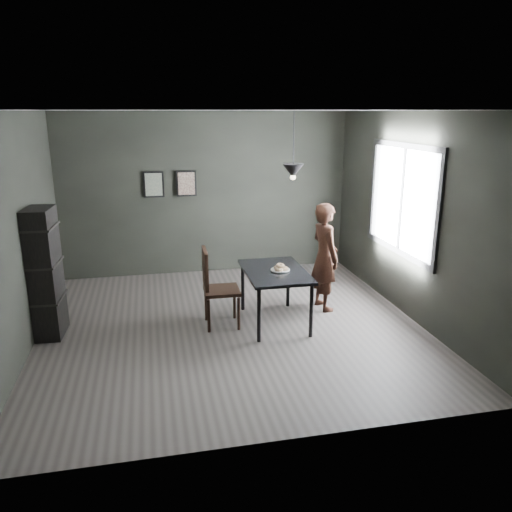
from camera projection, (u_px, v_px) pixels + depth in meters
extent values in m
plane|color=#35312E|center=(231.00, 326.00, 6.74)|extent=(5.00, 5.00, 0.00)
cube|color=black|center=(207.00, 194.00, 8.69)|extent=(5.00, 0.10, 2.80)
cube|color=silver|center=(228.00, 110.00, 5.95)|extent=(5.00, 5.00, 0.02)
cube|color=white|center=(402.00, 200.00, 6.98)|extent=(0.02, 1.80, 1.40)
cube|color=black|center=(402.00, 200.00, 6.98)|extent=(0.04, 1.96, 1.56)
cube|color=black|center=(275.00, 272.00, 6.65)|extent=(0.80, 1.20, 0.04)
cylinder|color=black|center=(259.00, 315.00, 6.18)|extent=(0.05, 0.05, 0.71)
cylinder|color=black|center=(311.00, 311.00, 6.32)|extent=(0.05, 0.05, 0.71)
cylinder|color=black|center=(243.00, 287.00, 7.20)|extent=(0.05, 0.05, 0.71)
cylinder|color=black|center=(288.00, 283.00, 7.34)|extent=(0.05, 0.05, 0.71)
cylinder|color=white|center=(280.00, 270.00, 6.63)|extent=(0.23, 0.23, 0.01)
torus|color=beige|center=(284.00, 268.00, 6.62)|extent=(0.12, 0.12, 0.04)
torus|color=beige|center=(278.00, 268.00, 6.66)|extent=(0.12, 0.12, 0.04)
torus|color=beige|center=(279.00, 269.00, 6.58)|extent=(0.12, 0.12, 0.04)
torus|color=beige|center=(280.00, 266.00, 6.61)|extent=(0.14, 0.14, 0.06)
imported|color=black|center=(325.00, 257.00, 7.15)|extent=(0.46, 0.62, 1.57)
cube|color=black|center=(222.00, 290.00, 6.64)|extent=(0.48, 0.48, 0.04)
cube|color=black|center=(205.00, 268.00, 6.51)|extent=(0.06, 0.46, 0.51)
cylinder|color=black|center=(209.00, 316.00, 6.49)|extent=(0.04, 0.04, 0.45)
cylinder|color=black|center=(239.00, 314.00, 6.56)|extent=(0.04, 0.04, 0.45)
cylinder|color=black|center=(206.00, 305.00, 6.87)|extent=(0.04, 0.04, 0.45)
cylinder|color=black|center=(235.00, 303.00, 6.94)|extent=(0.04, 0.04, 0.45)
cube|color=black|center=(45.00, 273.00, 6.27)|extent=(0.35, 0.57, 1.66)
cylinder|color=black|center=(294.00, 141.00, 6.33)|extent=(0.01, 0.01, 0.75)
cone|color=black|center=(293.00, 171.00, 6.43)|extent=(0.28, 0.28, 0.18)
sphere|color=#FFE0B2|center=(293.00, 177.00, 6.45)|extent=(0.07, 0.07, 0.07)
cube|color=black|center=(154.00, 184.00, 8.43)|extent=(0.34, 0.03, 0.44)
cube|color=#415B50|center=(154.00, 185.00, 8.41)|extent=(0.28, 0.01, 0.38)
cube|color=black|center=(186.00, 183.00, 8.54)|extent=(0.34, 0.03, 0.44)
cube|color=brown|center=(186.00, 184.00, 8.52)|extent=(0.28, 0.01, 0.38)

